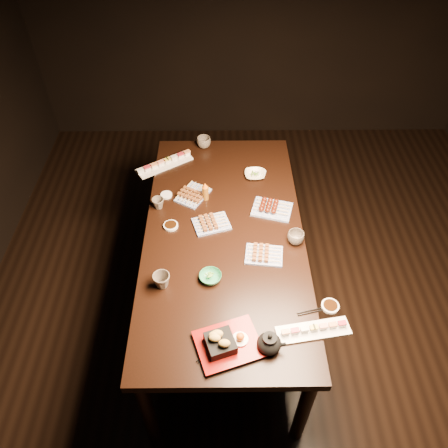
{
  "coord_description": "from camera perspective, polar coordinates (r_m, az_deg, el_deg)",
  "views": [
    {
      "loc": [
        -0.33,
        -1.35,
        2.56
      ],
      "look_at": [
        -0.32,
        0.39,
        0.77
      ],
      "focal_mm": 35.0,
      "sensor_mm": 36.0,
      "label": 1
    }
  ],
  "objects": [
    {
      "name": "yakitori_plate_right",
      "position": [
        2.36,
        5.27,
        -3.78
      ],
      "size": [
        0.22,
        0.17,
        0.05
      ],
      "primitive_type": null,
      "rotation": [
        0.0,
        0.0,
        -0.13
      ],
      "color": "#828EB6",
      "rests_on": "dining_table"
    },
    {
      "name": "sauce_dish_se",
      "position": [
        2.22,
        13.69,
        -10.38
      ],
      "size": [
        0.1,
        0.1,
        0.02
      ],
      "primitive_type": "cylinder",
      "rotation": [
        0.0,
        0.0,
        0.16
      ],
      "color": "white",
      "rests_on": "dining_table"
    },
    {
      "name": "dining_table",
      "position": [
        2.77,
        0.01,
        -6.47
      ],
      "size": [
        1.28,
        1.96,
        0.75
      ],
      "primitive_type": "cube",
      "rotation": [
        0.0,
        0.0,
        0.22
      ],
      "color": "black",
      "rests_on": "ground"
    },
    {
      "name": "yakitori_plate_left",
      "position": [
        2.69,
        -4.09,
        4.08
      ],
      "size": [
        0.23,
        0.25,
        0.05
      ],
      "primitive_type": null,
      "rotation": [
        0.0,
        0.0,
        1.04
      ],
      "color": "#828EB6",
      "rests_on": "dining_table"
    },
    {
      "name": "sauce_dish_east",
      "position": [
        2.88,
        4.76,
        6.79
      ],
      "size": [
        0.08,
        0.08,
        0.01
      ],
      "primitive_type": "cylinder",
      "rotation": [
        0.0,
        0.0,
        -0.1
      ],
      "color": "white",
      "rests_on": "dining_table"
    },
    {
      "name": "condiment_bottle",
      "position": [
        2.65,
        -2.46,
        4.33
      ],
      "size": [
        0.05,
        0.05,
        0.12
      ],
      "primitive_type": "cylinder",
      "rotation": [
        0.0,
        0.0,
        -0.14
      ],
      "color": "brown",
      "rests_on": "dining_table"
    },
    {
      "name": "ground",
      "position": [
        2.91,
        6.59,
        -16.26
      ],
      "size": [
        5.0,
        5.0,
        0.0
      ],
      "primitive_type": "plane",
      "color": "black",
      "rests_on": "ground"
    },
    {
      "name": "yakitori_plate_center",
      "position": [
        2.51,
        -1.66,
        0.32
      ],
      "size": [
        0.24,
        0.2,
        0.05
      ],
      "primitive_type": null,
      "rotation": [
        0.0,
        0.0,
        0.3
      ],
      "color": "#828EB6",
      "rests_on": "dining_table"
    },
    {
      "name": "sauce_dish_west",
      "position": [
        2.53,
        -6.97,
        -0.22
      ],
      "size": [
        0.1,
        0.1,
        0.01
      ],
      "primitive_type": "cylinder",
      "rotation": [
        0.0,
        0.0,
        0.23
      ],
      "color": "white",
      "rests_on": "dining_table"
    },
    {
      "name": "chopsticks_se",
      "position": [
        2.2,
        12.2,
        -10.91
      ],
      "size": [
        0.21,
        0.07,
        0.01
      ],
      "primitive_type": null,
      "rotation": [
        0.0,
        0.0,
        0.23
      ],
      "color": "black",
      "rests_on": "dining_table"
    },
    {
      "name": "teacup_near_left",
      "position": [
        2.23,
        -8.14,
        -7.33
      ],
      "size": [
        0.1,
        0.1,
        0.08
      ],
      "primitive_type": "imported",
      "rotation": [
        0.0,
        0.0,
        -0.18
      ],
      "color": "brown",
      "rests_on": "dining_table"
    },
    {
      "name": "edamame_bowl_cream",
      "position": [
        2.84,
        4.03,
        6.44
      ],
      "size": [
        0.13,
        0.13,
        0.03
      ],
      "primitive_type": "imported",
      "rotation": [
        0.0,
        0.0,
        0.04
      ],
      "color": "#F8EECA",
      "rests_on": "dining_table"
    },
    {
      "name": "edamame_bowl_green",
      "position": [
        2.25,
        -1.79,
        -6.95
      ],
      "size": [
        0.16,
        0.16,
        0.04
      ],
      "primitive_type": "imported",
      "rotation": [
        0.0,
        0.0,
        0.52
      ],
      "color": "#2D8955",
      "rests_on": "dining_table"
    },
    {
      "name": "teacup_far_left",
      "position": [
        2.63,
        -8.59,
        2.69
      ],
      "size": [
        0.08,
        0.08,
        0.07
      ],
      "primitive_type": "imported",
      "rotation": [
        0.0,
        0.0,
        0.16
      ],
      "color": "brown",
      "rests_on": "dining_table"
    },
    {
      "name": "chopsticks_near",
      "position": [
        2.05,
        -1.21,
        -16.02
      ],
      "size": [
        0.17,
        0.14,
        0.01
      ],
      "primitive_type": null,
      "rotation": [
        0.0,
        0.0,
        0.68
      ],
      "color": "black",
      "rests_on": "dining_table"
    },
    {
      "name": "teacup_far_right",
      "position": [
        3.09,
        -2.66,
        10.62
      ],
      "size": [
        0.11,
        0.11,
        0.08
      ],
      "primitive_type": "imported",
      "rotation": [
        0.0,
        0.0,
        -0.16
      ],
      "color": "brown",
      "rests_on": "dining_table"
    },
    {
      "name": "tsukune_plate",
      "position": [
        2.61,
        6.32,
        2.26
      ],
      "size": [
        0.26,
        0.22,
        0.06
      ],
      "primitive_type": null,
      "rotation": [
        0.0,
        0.0,
        -0.28
      ],
      "color": "#828EB6",
      "rests_on": "dining_table"
    },
    {
      "name": "sauce_dish_nw",
      "position": [
        2.72,
        -7.54,
        3.78
      ],
      "size": [
        0.07,
        0.07,
        0.01
      ],
      "primitive_type": "cylinder",
      "rotation": [
        0.0,
        0.0,
        -0.03
      ],
      "color": "white",
      "rests_on": "dining_table"
    },
    {
      "name": "teacup_mid_right",
      "position": [
        2.44,
        9.34,
        -1.76
      ],
      "size": [
        0.1,
        0.1,
        0.07
      ],
      "primitive_type": "imported",
      "rotation": [
        0.0,
        0.0,
        0.1
      ],
      "color": "brown",
      "rests_on": "dining_table"
    },
    {
      "name": "sushi_platter_far",
      "position": [
        2.95,
        -7.81,
        7.96
      ],
      "size": [
        0.38,
        0.3,
        0.05
      ],
      "primitive_type": null,
      "rotation": [
        0.0,
        0.0,
        3.73
      ],
      "color": "white",
      "rests_on": "dining_table"
    },
    {
      "name": "sushi_platter_near",
      "position": [
        2.12,
        11.63,
        -13.28
      ],
      "size": [
        0.36,
        0.15,
        0.04
      ],
      "primitive_type": null,
      "rotation": [
        0.0,
        0.0,
        0.16
      ],
      "color": "white",
      "rests_on": "dining_table"
    },
    {
      "name": "tempura_tray",
      "position": [
        2.02,
        0.58,
        -14.93
      ],
      "size": [
        0.34,
        0.31,
        0.1
      ],
      "primitive_type": null,
      "rotation": [
        0.0,
        0.0,
        0.32
      ],
      "color": "black",
      "rests_on": "dining_table"
    },
    {
      "name": "teapot",
      "position": [
        2.02,
        5.94,
        -15.07
      ],
      "size": [
        0.15,
        0.15,
        0.11
      ],
      "primitive_type": null,
      "rotation": [
        0.0,
        0.0,
        -0.2
      ],
      "color": "black",
      "rests_on": "dining_table"
    }
  ]
}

